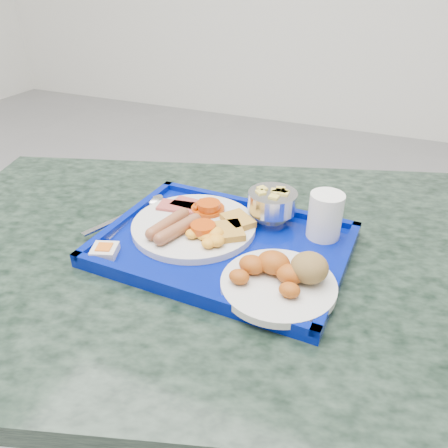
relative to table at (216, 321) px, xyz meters
The scene contains 10 objects.
floor 0.67m from the table, 164.18° to the right, with size 6.00×6.00×0.00m, color gray.
table is the anchor object (origin of this frame).
tray 0.19m from the table, ahead, with size 0.44×0.33×0.03m.
main_plate 0.22m from the table, 156.28° to the left, with size 0.23×0.23×0.04m.
bread_plate 0.27m from the table, 26.88° to the right, with size 0.18×0.18×0.06m.
fruit_bowl 0.27m from the table, 56.27° to the left, with size 0.09×0.09×0.07m.
juice_cup 0.31m from the table, 28.38° to the left, with size 0.06×0.06×0.09m.
spoon 0.28m from the table, 160.87° to the left, with size 0.04×0.19×0.01m.
knife 0.28m from the table, behind, with size 0.01×0.17×0.00m, color silver.
jam_packet 0.28m from the table, 144.21° to the right, with size 0.05×0.05×0.02m.
Camera 1 is at (0.67, -0.49, 1.16)m, focal length 35.00 mm.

